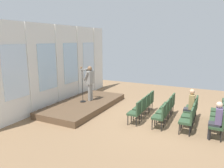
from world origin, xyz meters
name	(u,v)px	position (x,y,z in m)	size (l,w,h in m)	color
ground_plane	(162,120)	(0.00, 0.00, 0.00)	(13.56, 13.56, 0.00)	#846647
rear_partition	(60,65)	(0.04, 5.20, 1.97)	(8.74, 0.14, 3.94)	silver
stage_platform	(84,105)	(0.00, 3.79, 0.14)	(4.60, 2.24, 0.27)	brown
speaker	(90,81)	(0.41, 3.70, 1.27)	(0.52, 0.69, 1.71)	gray
mic_stand	(83,95)	(0.03, 3.88, 0.61)	(0.28, 0.28, 1.55)	black
chair_r0_c0	(136,111)	(-0.90, 0.83, 0.53)	(0.46, 0.44, 0.94)	black
chair_r0_c1	(141,107)	(-0.30, 0.83, 0.53)	(0.46, 0.44, 0.94)	black
chair_r0_c2	(145,103)	(0.30, 0.83, 0.53)	(0.46, 0.44, 0.94)	black
chair_r0_c3	(149,100)	(0.90, 0.83, 0.53)	(0.46, 0.44, 0.94)	black
chair_r1_c0	(161,115)	(-0.90, -0.13, 0.53)	(0.46, 0.44, 0.94)	black
chair_r1_c1	(164,110)	(-0.30, -0.13, 0.53)	(0.46, 0.44, 0.94)	black
chair_r1_c2	(168,106)	(0.30, -0.13, 0.53)	(0.46, 0.44, 0.94)	black
chair_r1_c3	(171,102)	(0.90, -0.13, 0.53)	(0.46, 0.44, 0.94)	black
chair_r2_c0	(188,120)	(-0.90, -1.08, 0.53)	(0.46, 0.44, 0.94)	black
chair_r2_c1	(190,114)	(-0.30, -1.08, 0.53)	(0.46, 0.44, 0.94)	black
chair_r2_c2	(192,110)	(0.30, -1.08, 0.53)	(0.46, 0.44, 0.94)	black
audience_r2_c2	(190,104)	(0.30, -1.00, 0.75)	(0.36, 0.39, 1.36)	#2D2D33
chair_r2_c3	(194,105)	(0.90, -1.08, 0.53)	(0.46, 0.44, 0.94)	black
chair_r3_c0	(219,124)	(-0.90, -2.04, 0.53)	(0.46, 0.44, 0.94)	black
audience_r3_c0	(217,119)	(-0.90, -1.96, 0.72)	(0.36, 0.39, 1.29)	#2D2D33
chair_r3_c1	(219,118)	(-0.30, -2.04, 0.53)	(0.46, 0.44, 0.94)	black
chair_r3_c2	(219,113)	(0.30, -2.04, 0.53)	(0.46, 0.44, 0.94)	black
chair_r3_c3	(219,109)	(0.90, -2.04, 0.53)	(0.46, 0.44, 0.94)	black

